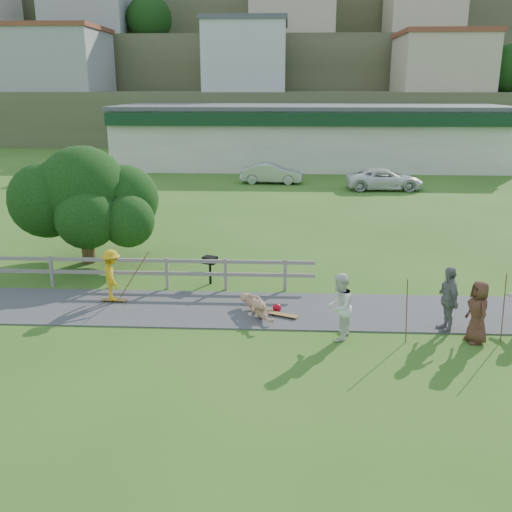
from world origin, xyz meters
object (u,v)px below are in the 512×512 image
object	(u,v)px
skater_rider	(112,278)
car_white	(384,179)
skater_fallen	(257,306)
bbq	(210,270)
tree	(85,213)
car_silver	(271,173)
spectator_c	(478,312)
spectator_a	(339,307)
spectator_b	(448,299)

from	to	relation	value
skater_rider	car_white	xyz separation A→B (m)	(12.02, 21.37, -0.12)
skater_fallen	bbq	world-z (taller)	bbq
bbq	tree	bearing A→B (deg)	179.74
skater_fallen	car_silver	xyz separation A→B (m)	(-0.19, 24.41, 0.38)
skater_rider	spectator_c	xyz separation A→B (m)	(10.61, -2.38, 0.04)
skater_fallen	spectator_c	distance (m)	6.19
spectator_a	spectator_b	world-z (taller)	spectator_b
spectator_b	car_silver	world-z (taller)	spectator_b
skater_rider	spectator_a	world-z (taller)	spectator_a
spectator_b	tree	world-z (taller)	tree
spectator_a	car_silver	xyz separation A→B (m)	(-2.48, 25.92, -0.22)
skater_fallen	car_silver	bearing A→B (deg)	62.50
skater_fallen	spectator_b	distance (m)	5.47
car_white	tree	xyz separation A→B (m)	(-14.24, -17.12, 1.29)
car_silver	spectator_c	bearing A→B (deg)	-163.79
spectator_a	car_silver	distance (m)	26.04
skater_rider	spectator_b	world-z (taller)	spectator_b
car_white	bbq	world-z (taller)	car_white
spectator_c	car_silver	world-z (taller)	spectator_c
spectator_b	bbq	distance (m)	8.02
spectator_a	spectator_b	size ratio (longest dim) A/B	0.99
spectator_c	tree	size ratio (longest dim) A/B	0.32
car_white	tree	bearing A→B (deg)	138.30
bbq	spectator_b	bearing A→B (deg)	-2.98
car_silver	bbq	distance (m)	21.65
spectator_b	bbq	size ratio (longest dim) A/B	1.91
skater_rider	skater_fallen	bearing A→B (deg)	-126.44
skater_rider	bbq	size ratio (longest dim) A/B	1.66
spectator_c	car_silver	distance (m)	26.65
skater_rider	car_silver	bearing A→B (deg)	-36.50
spectator_b	spectator_c	distance (m)	0.93
bbq	spectator_a	bearing A→B (deg)	-22.79
skater_fallen	bbq	xyz separation A→B (m)	(-1.77, 2.82, 0.17)
skater_fallen	spectator_a	xyz separation A→B (m)	(2.30, -1.51, 0.61)
spectator_a	car_white	bearing A→B (deg)	-172.21
spectator_b	tree	xyz separation A→B (m)	(-12.22, 5.93, 1.04)
skater_fallen	bbq	bearing A→B (deg)	94.13
car_silver	tree	xyz separation A→B (m)	(-6.66, -19.30, 1.28)
spectator_a	spectator_b	xyz separation A→B (m)	(3.08, 0.69, 0.01)
skater_fallen	tree	distance (m)	8.70
skater_rider	tree	distance (m)	4.93
spectator_c	car_white	distance (m)	23.78
skater_rider	spectator_b	xyz separation A→B (m)	(10.00, -1.68, 0.12)
tree	spectator_c	bearing A→B (deg)	-27.29
skater_fallen	bbq	size ratio (longest dim) A/B	1.80
car_silver	bbq	size ratio (longest dim) A/B	4.35
car_silver	car_white	world-z (taller)	car_silver
spectator_c	bbq	distance (m)	8.88
spectator_b	car_white	world-z (taller)	spectator_b
spectator_a	car_silver	size ratio (longest dim) A/B	0.43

